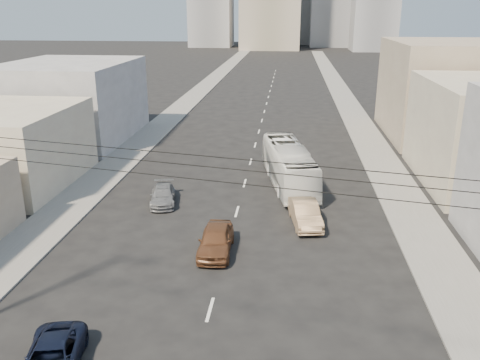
% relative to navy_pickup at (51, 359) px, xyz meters
% --- Properties ---
extents(sidewalk_left, '(3.50, 180.00, 0.12)m').
position_rel_navy_pickup_xyz_m(sidewalk_left, '(-6.46, 66.84, -0.55)').
color(sidewalk_left, slate).
rests_on(sidewalk_left, ground).
extents(sidewalk_right, '(3.50, 180.00, 0.12)m').
position_rel_navy_pickup_xyz_m(sidewalk_right, '(17.04, 66.84, -0.55)').
color(sidewalk_right, slate).
rests_on(sidewalk_right, ground).
extents(lane_dashes, '(0.15, 104.00, 0.01)m').
position_rel_navy_pickup_xyz_m(lane_dashes, '(5.29, 49.84, -0.61)').
color(lane_dashes, silver).
rests_on(lane_dashes, ground).
extents(navy_pickup, '(2.86, 4.73, 1.23)m').
position_rel_navy_pickup_xyz_m(navy_pickup, '(0.00, 0.00, 0.00)').
color(navy_pickup, black).
rests_on(navy_pickup, ground).
extents(city_bus, '(4.69, 11.57, 3.14)m').
position_rel_navy_pickup_xyz_m(city_bus, '(8.73, 22.93, 0.96)').
color(city_bus, white).
rests_on(city_bus, ground).
extents(sedan_brown, '(1.91, 4.55, 1.54)m').
position_rel_navy_pickup_xyz_m(sedan_brown, '(4.73, 10.62, 0.15)').
color(sedan_brown, brown).
rests_on(sedan_brown, ground).
extents(sedan_tan, '(2.28, 4.76, 1.50)m').
position_rel_navy_pickup_xyz_m(sedan_tan, '(9.86, 15.10, 0.14)').
color(sedan_tan, '#9E7E5C').
rests_on(sedan_tan, ground).
extents(sedan_grey, '(2.43, 4.38, 1.20)m').
position_rel_navy_pickup_xyz_m(sedan_grey, '(-0.11, 17.89, -0.01)').
color(sedan_grey, slate).
rests_on(sedan_grey, ground).
extents(overhead_wires, '(23.01, 5.02, 0.72)m').
position_rel_navy_pickup_xyz_m(overhead_wires, '(5.29, -1.66, 8.35)').
color(overhead_wires, black).
rests_on(overhead_wires, ground).
extents(bldg_right_far, '(12.00, 16.00, 10.00)m').
position_rel_navy_pickup_xyz_m(bldg_right_far, '(25.29, 40.84, 4.39)').
color(bldg_right_far, gray).
rests_on(bldg_right_far, ground).
extents(bldg_left_far, '(12.00, 16.00, 8.00)m').
position_rel_navy_pickup_xyz_m(bldg_left_far, '(-14.21, 35.84, 3.39)').
color(bldg_left_far, gray).
rests_on(bldg_left_far, ground).
extents(midrise_east, '(14.00, 14.00, 28.00)m').
position_rel_navy_pickup_xyz_m(midrise_east, '(35.29, 161.84, 13.39)').
color(midrise_east, gray).
rests_on(midrise_east, ground).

